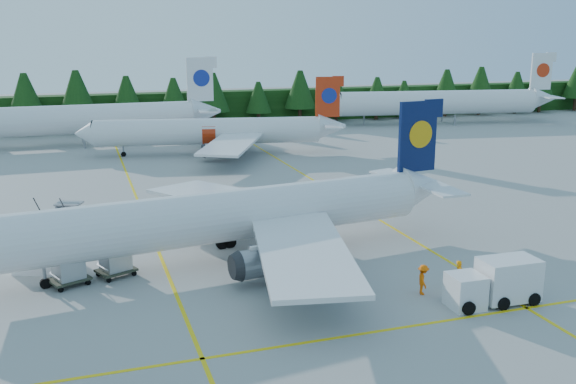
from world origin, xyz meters
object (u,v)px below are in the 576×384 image
object	(u,v)px
airliner_navy	(211,219)
airstairs	(51,258)
service_truck	(493,282)
airliner_red	(204,132)

from	to	relation	value
airliner_navy	airstairs	size ratio (longest dim) A/B	5.62
airliner_navy	service_truck	world-z (taller)	airliner_navy
airliner_navy	service_truck	distance (m)	19.77
airliner_red	service_truck	bearing A→B (deg)	-72.21
airstairs	service_truck	size ratio (longest dim) A/B	1.15
airliner_navy	airliner_red	distance (m)	43.78
airliner_red	airstairs	world-z (taller)	airliner_red
airliner_red	airstairs	bearing A→B (deg)	-104.41
service_truck	airliner_red	bearing A→B (deg)	98.39
airstairs	service_truck	world-z (taller)	airstairs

